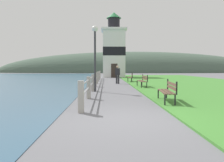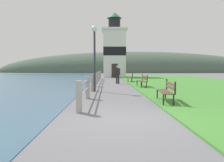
# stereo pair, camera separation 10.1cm
# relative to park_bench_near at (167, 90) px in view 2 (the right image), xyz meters

# --- Properties ---
(ground_plane) EXTENTS (160.00, 160.00, 0.00)m
(ground_plane) POSITION_rel_park_bench_near_xyz_m (-2.00, -2.88, -0.54)
(ground_plane) COLOR slate
(grass_verge) EXTENTS (12.00, 40.99, 0.06)m
(grass_verge) POSITION_rel_park_bench_near_xyz_m (5.46, 10.78, -0.51)
(grass_verge) COLOR #428433
(grass_verge) RESTS_ON ground_plane
(seawall_railing) EXTENTS (0.18, 22.41, 1.04)m
(seawall_railing) POSITION_rel_park_bench_near_xyz_m (-3.36, 9.23, 0.05)
(seawall_railing) COLOR #A8A399
(seawall_railing) RESTS_ON ground_plane
(park_bench_near) EXTENTS (0.67, 1.94, 0.94)m
(park_bench_near) POSITION_rel_park_bench_near_xyz_m (0.00, 0.00, 0.00)
(park_bench_near) COLOR brown
(park_bench_near) RESTS_ON ground_plane
(park_bench_midway) EXTENTS (0.50, 1.89, 0.94)m
(park_bench_midway) POSITION_rel_park_bench_near_xyz_m (0.14, 6.93, -0.00)
(park_bench_midway) COLOR brown
(park_bench_midway) RESTS_ON ground_plane
(park_bench_far) EXTENTS (0.62, 1.76, 0.94)m
(park_bench_far) POSITION_rel_park_bench_near_xyz_m (-0.08, 12.84, -0.00)
(park_bench_far) COLOR brown
(park_bench_far) RESTS_ON ground_plane
(lighthouse) EXTENTS (3.71, 3.71, 9.65)m
(lighthouse) POSITION_rel_park_bench_near_xyz_m (-1.35, 24.09, 3.58)
(lighthouse) COLOR white
(lighthouse) RESTS_ON ground_plane
(person_strolling) EXTENTS (0.44, 0.33, 1.62)m
(person_strolling) POSITION_rel_park_bench_near_xyz_m (-1.51, 10.66, 0.34)
(person_strolling) COLOR #28282D
(person_strolling) RESTS_ON ground_plane
(lamp_post) EXTENTS (0.36, 0.36, 3.96)m
(lamp_post) POSITION_rel_park_bench_near_xyz_m (-3.21, 4.39, 2.20)
(lamp_post) COLOR #333338
(lamp_post) RESTS_ON ground_plane
(distant_hillside) EXTENTS (80.00, 16.00, 12.00)m
(distant_hillside) POSITION_rel_park_bench_near_xyz_m (6.00, 54.45, -0.54)
(distant_hillside) COLOR #475B4C
(distant_hillside) RESTS_ON ground_plane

